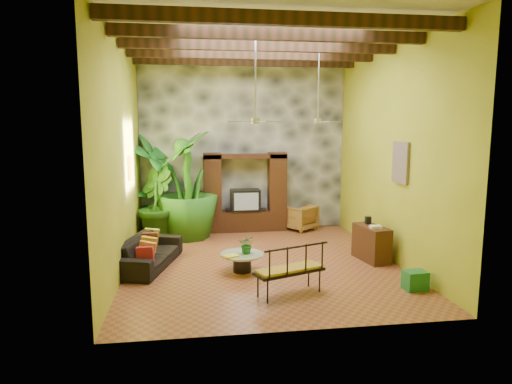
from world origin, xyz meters
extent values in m
plane|color=brown|center=(0.00, 0.00, 0.00)|extent=(7.00, 7.00, 0.00)
cube|color=silver|center=(0.00, 0.00, 5.00)|extent=(6.00, 7.00, 0.02)
cube|color=olive|center=(0.00, 3.50, 2.50)|extent=(6.00, 0.02, 5.00)
cube|color=olive|center=(-3.00, 0.00, 2.50)|extent=(0.02, 7.00, 5.00)
cube|color=olive|center=(3.00, 0.00, 2.50)|extent=(0.02, 7.00, 5.00)
cube|color=#35383D|center=(0.00, 3.44, 2.50)|extent=(5.98, 0.10, 4.98)
cube|color=#381D11|center=(0.00, -2.60, 4.78)|extent=(5.95, 0.16, 0.22)
cube|color=#381D11|center=(0.00, -1.30, 4.78)|extent=(5.95, 0.16, 0.22)
cube|color=#381D11|center=(0.00, 0.00, 4.78)|extent=(5.95, 0.16, 0.22)
cube|color=#381D11|center=(0.00, 1.30, 4.78)|extent=(5.95, 0.16, 0.22)
cube|color=#381D11|center=(0.00, 2.60, 4.78)|extent=(5.95, 0.16, 0.22)
cube|color=black|center=(0.00, 3.14, 0.30)|extent=(2.40, 0.50, 0.60)
cube|color=black|center=(-0.95, 3.14, 1.30)|extent=(0.50, 0.48, 2.00)
cube|color=black|center=(0.95, 3.14, 1.30)|extent=(0.50, 0.48, 2.00)
cube|color=black|center=(0.00, 3.14, 2.20)|extent=(2.40, 0.48, 0.12)
cube|color=black|center=(0.00, 3.12, 0.92)|extent=(0.85, 0.52, 0.62)
cube|color=#8C99A8|center=(0.00, 2.85, 0.92)|extent=(0.70, 0.02, 0.50)
cylinder|color=#A5A5AA|center=(-0.20, -0.40, 4.10)|extent=(0.04, 0.04, 1.80)
cylinder|color=#A5A5AA|center=(-0.20, -0.40, 3.20)|extent=(0.18, 0.18, 0.12)
cube|color=#A5A5AA|center=(0.15, -0.31, 3.18)|extent=(0.58, 0.26, 0.01)
cube|color=#A5A5AA|center=(-0.29, -0.05, 3.18)|extent=(0.26, 0.58, 0.01)
cube|color=#A5A5AA|center=(-0.55, -0.49, 3.18)|extent=(0.58, 0.26, 0.01)
cube|color=#A5A5AA|center=(-0.11, -0.75, 3.18)|extent=(0.26, 0.58, 0.01)
cylinder|color=#A5A5AA|center=(1.60, 1.20, 4.10)|extent=(0.04, 0.04, 1.80)
cylinder|color=#A5A5AA|center=(1.60, 1.20, 3.20)|extent=(0.18, 0.18, 0.12)
cube|color=#A5A5AA|center=(1.95, 1.29, 3.18)|extent=(0.58, 0.26, 0.01)
cube|color=#A5A5AA|center=(1.51, 1.55, 3.18)|extent=(0.26, 0.58, 0.01)
cube|color=#A5A5AA|center=(1.25, 1.11, 3.18)|extent=(0.58, 0.26, 0.01)
cube|color=#A5A5AA|center=(1.69, 0.85, 3.18)|extent=(0.26, 0.58, 0.01)
cube|color=yellow|center=(-2.96, 1.00, 2.10)|extent=(0.06, 0.32, 0.55)
cube|color=#26608E|center=(2.96, -0.60, 2.30)|extent=(0.06, 0.70, 0.90)
imported|color=black|center=(-2.52, 0.06, 0.33)|extent=(1.45, 2.39, 0.65)
imported|color=olive|center=(1.63, 3.02, 0.38)|extent=(1.13, 1.13, 0.75)
imported|color=#1B6720|center=(-2.56, 2.97, 1.42)|extent=(1.64, 1.80, 2.84)
imported|color=#245717|center=(-2.54, 2.31, 1.01)|extent=(1.16, 1.31, 2.02)
imported|color=#296C1C|center=(-1.67, 2.52, 1.47)|extent=(1.76, 1.76, 2.95)
cylinder|color=black|center=(-0.51, -0.59, 0.18)|extent=(0.39, 0.39, 0.36)
cylinder|color=silver|center=(-0.51, -0.59, 0.38)|extent=(0.92, 0.92, 0.04)
imported|color=#185E1D|center=(-0.41, -0.58, 0.59)|extent=(0.42, 0.38, 0.39)
cube|color=yellow|center=(-0.77, -0.78, 0.42)|extent=(0.36, 0.31, 0.03)
cube|color=black|center=(0.20, -2.02, 0.45)|extent=(1.40, 0.88, 0.05)
cube|color=#AD8422|center=(0.20, -2.02, 0.49)|extent=(1.32, 0.81, 0.06)
cube|color=black|center=(0.20, -2.26, 0.72)|extent=(1.26, 0.50, 0.54)
cube|color=#31200F|center=(2.54, -0.20, 0.40)|extent=(0.62, 1.07, 0.81)
cube|color=#1C6A2F|center=(2.63, -2.12, 0.18)|extent=(0.45, 0.35, 0.37)
camera|label=1|loc=(-1.57, -9.94, 3.16)|focal=32.00mm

